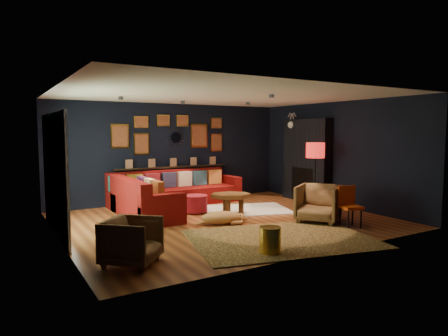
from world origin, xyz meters
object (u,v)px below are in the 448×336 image
floor_lamp (315,153)px  armchair_left (132,239)px  gold_stool (270,240)px  coffee_table (231,198)px  armchair_right (318,202)px  dog (221,215)px  sectional (164,196)px  orange_chair (349,203)px  pouf (195,203)px

floor_lamp → armchair_left: bearing=-161.4°
gold_stool → floor_lamp: (3.08, 2.30, 1.14)m
coffee_table → gold_stool: size_ratio=2.70×
armchair_right → dog: size_ratio=0.77×
sectional → orange_chair: 4.29m
sectional → dog: 2.15m
floor_lamp → orange_chair: bearing=-111.9°
sectional → armchair_right: bearing=-53.1°
floor_lamp → gold_stool: bearing=-143.3°
armchair_left → dog: armchair_left is taller
armchair_left → dog: 2.71m
dog → coffee_table: bearing=65.0°
coffee_table → armchair_right: armchair_right is taller
sectional → floor_lamp: bearing=-30.8°
pouf → gold_stool: 3.39m
armchair_left → gold_stool: (1.97, -0.60, -0.16)m
pouf → armchair_right: armchair_right is taller
sectional → orange_chair: (2.44, -3.53, 0.15)m
coffee_table → armchair_right: bearing=-51.3°
coffee_table → floor_lamp: bearing=-11.3°
pouf → armchair_right: bearing=-50.6°
armchair_left → dog: bearing=-15.0°
floor_lamp → sectional: bearing=149.2°
armchair_right → coffee_table: bearing=-175.1°
gold_stool → orange_chair: 2.50m
gold_stool → floor_lamp: size_ratio=0.26×
coffee_table → armchair_right: size_ratio=1.31×
armchair_right → orange_chair: size_ratio=1.06×
coffee_table → dog: 0.96m
orange_chair → armchair_right: bearing=126.9°
floor_lamp → dog: bearing=-174.6°
armchair_right → pouf: bearing=-174.4°
coffee_table → floor_lamp: size_ratio=0.70×
coffee_table → orange_chair: 2.54m
dog → orange_chair: bearing=-15.5°
gold_stool → floor_lamp: floor_lamp is taller
sectional → coffee_table: 1.75m
pouf → dog: pouf is taller
coffee_table → sectional: bearing=124.9°
orange_chair → floor_lamp: floor_lamp is taller
sectional → orange_chair: bearing=-55.3°
orange_chair → floor_lamp: bearing=82.6°
sectional → gold_stool: (0.03, -4.15, -0.12)m
floor_lamp → dog: (-2.76, -0.26, -1.15)m
armchair_right → armchair_left: bearing=-115.2°
sectional → dog: size_ratio=3.08×
coffee_table → armchair_left: armchair_left is taller
sectional → coffee_table: size_ratio=3.05×
armchair_right → floor_lamp: bearing=105.9°
pouf → gold_stool: (-0.40, -3.37, -0.01)m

